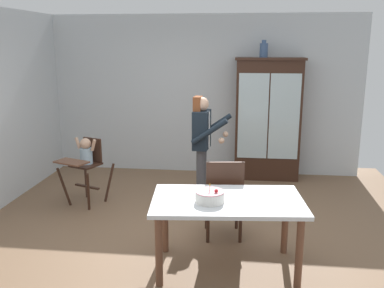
# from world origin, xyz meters

# --- Properties ---
(ground_plane) EXTENTS (6.24, 6.24, 0.00)m
(ground_plane) POSITION_xyz_m (0.00, 0.00, 0.00)
(ground_plane) COLOR brown
(wall_back) EXTENTS (5.32, 0.06, 2.70)m
(wall_back) POSITION_xyz_m (0.00, 2.63, 1.35)
(wall_back) COLOR silver
(wall_back) RESTS_ON ground_plane
(china_cabinet) EXTENTS (1.11, 0.48, 2.00)m
(china_cabinet) POSITION_xyz_m (1.09, 2.37, 1.01)
(china_cabinet) COLOR #382116
(china_cabinet) RESTS_ON ground_plane
(ceramic_vase) EXTENTS (0.13, 0.13, 0.27)m
(ceramic_vase) POSITION_xyz_m (0.99, 2.37, 2.12)
(ceramic_vase) COLOR #3D567F
(ceramic_vase) RESTS_ON china_cabinet
(high_chair_with_toddler) EXTENTS (0.74, 0.82, 0.95)m
(high_chair_with_toddler) POSITION_xyz_m (-1.48, 0.86, 0.65)
(high_chair_with_toddler) COLOR #382116
(high_chair_with_toddler) RESTS_ON ground_plane
(adult_person) EXTENTS (0.53, 0.52, 1.53)m
(adult_person) POSITION_xyz_m (0.13, 1.01, 0.97)
(adult_person) COLOR #47474C
(adult_person) RESTS_ON ground_plane
(dining_table) EXTENTS (1.54, 0.98, 0.74)m
(dining_table) POSITION_xyz_m (0.54, -0.68, 0.64)
(dining_table) COLOR silver
(dining_table) RESTS_ON ground_plane
(birthday_cake) EXTENTS (0.28, 0.28, 0.19)m
(birthday_cake) POSITION_xyz_m (0.37, -0.77, 0.79)
(birthday_cake) COLOR white
(birthday_cake) RESTS_ON dining_table
(dining_chair_far_side) EXTENTS (0.49, 0.49, 0.96)m
(dining_chair_far_side) POSITION_xyz_m (0.48, -0.04, 0.56)
(dining_chair_far_side) COLOR #382116
(dining_chair_far_side) RESTS_ON ground_plane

